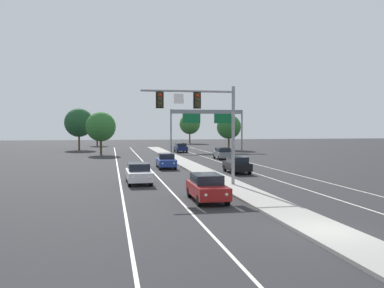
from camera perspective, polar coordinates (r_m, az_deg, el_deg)
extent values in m
plane|color=#28282B|center=(18.48, 17.83, -11.47)|extent=(260.00, 260.00, 0.00)
cube|color=#9E9B93|center=(35.09, 3.50, -4.72)|extent=(2.40, 110.00, 0.15)
cube|color=silver|center=(41.15, -5.32, -3.79)|extent=(0.14, 100.00, 0.01)
cube|color=silver|center=(43.09, 7.24, -3.52)|extent=(0.14, 100.00, 0.01)
cube|color=silver|center=(40.96, -9.93, -3.84)|extent=(0.14, 100.00, 0.01)
cube|color=silver|center=(44.22, 11.31, -3.40)|extent=(0.14, 100.00, 0.01)
cylinder|color=gray|center=(31.10, 5.61, 1.16)|extent=(0.24, 0.24, 7.20)
cylinder|color=gray|center=(30.42, -0.55, 7.18)|extent=(6.78, 0.16, 0.16)
cube|color=black|center=(30.54, 0.69, 5.94)|extent=(0.56, 0.06, 1.20)
cube|color=#38330F|center=(30.50, 0.71, 5.94)|extent=(0.32, 0.32, 1.00)
sphere|color=red|center=(30.35, 0.78, 6.57)|extent=(0.22, 0.22, 0.22)
sphere|color=#282828|center=(30.33, 0.77, 5.96)|extent=(0.22, 0.22, 0.22)
sphere|color=#282828|center=(30.31, 0.77, 5.36)|extent=(0.22, 0.22, 0.22)
cube|color=black|center=(30.11, -4.39, 5.98)|extent=(0.56, 0.06, 1.20)
cube|color=#38330F|center=(30.07, -4.38, 5.99)|extent=(0.32, 0.32, 1.00)
sphere|color=red|center=(29.92, -4.35, 6.62)|extent=(0.22, 0.22, 0.22)
sphere|color=#282828|center=(29.90, -4.35, 6.01)|extent=(0.22, 0.22, 0.22)
sphere|color=#282828|center=(29.88, -4.34, 5.40)|extent=(0.22, 0.22, 0.22)
cube|color=white|center=(30.24, -1.81, 6.16)|extent=(0.70, 0.04, 0.70)
cube|color=maroon|center=(24.92, 2.09, -6.22)|extent=(1.82, 4.41, 0.70)
cube|color=black|center=(25.05, 1.98, -4.72)|extent=(1.60, 2.38, 0.56)
sphere|color=#EAE5C6|center=(22.96, 4.70, -6.84)|extent=(0.18, 0.18, 0.18)
sphere|color=#EAE5C6|center=(22.69, 1.87, -6.94)|extent=(0.18, 0.18, 0.18)
cylinder|color=black|center=(23.73, 4.79, -7.52)|extent=(0.22, 0.64, 0.64)
cylinder|color=black|center=(23.36, 0.97, -7.66)|extent=(0.22, 0.64, 0.64)
cylinder|color=black|center=(26.60, 3.06, -6.44)|extent=(0.22, 0.64, 0.64)
cylinder|color=black|center=(26.27, -0.35, -6.55)|extent=(0.22, 0.64, 0.64)
cube|color=silver|center=(32.77, -7.23, -4.18)|extent=(1.86, 4.42, 0.70)
cube|color=black|center=(32.93, -7.27, -3.05)|extent=(1.62, 2.40, 0.56)
sphere|color=#EAE5C6|center=(30.66, -5.84, -4.53)|extent=(0.18, 0.18, 0.18)
sphere|color=#EAE5C6|center=(30.57, -8.00, -4.56)|extent=(0.18, 0.18, 0.18)
cylinder|color=black|center=(31.41, -5.56, -5.10)|extent=(0.23, 0.64, 0.64)
cylinder|color=black|center=(31.28, -8.48, -5.15)|extent=(0.23, 0.64, 0.64)
cylinder|color=black|center=(34.37, -6.09, -4.47)|extent=(0.23, 0.64, 0.64)
cylinder|color=black|center=(34.25, -8.77, -4.50)|extent=(0.23, 0.64, 0.64)
cube|color=navy|center=(44.50, -3.54, -2.46)|extent=(1.90, 4.44, 0.70)
cube|color=black|center=(44.67, -3.57, -1.63)|extent=(1.64, 2.41, 0.56)
sphere|color=#EAE5C6|center=(42.40, -2.46, -2.63)|extent=(0.18, 0.18, 0.18)
sphere|color=#EAE5C6|center=(42.28, -4.01, -2.64)|extent=(0.18, 0.18, 0.18)
cylinder|color=black|center=(43.14, -2.27, -3.07)|extent=(0.23, 0.64, 0.64)
cylinder|color=black|center=(42.97, -4.39, -3.10)|extent=(0.23, 0.64, 0.64)
cylinder|color=black|center=(46.10, -2.75, -2.73)|extent=(0.23, 0.64, 0.64)
cylinder|color=black|center=(45.94, -4.73, -2.75)|extent=(0.23, 0.64, 0.64)
cube|color=black|center=(40.24, 6.09, -2.97)|extent=(1.93, 4.45, 0.70)
cube|color=black|center=(39.97, 6.18, -2.10)|extent=(1.65, 2.42, 0.56)
sphere|color=#EAE5C6|center=(42.19, 4.55, -2.66)|extent=(0.18, 0.18, 0.18)
sphere|color=#EAE5C6|center=(42.48, 6.06, -2.63)|extent=(0.18, 0.18, 0.18)
cylinder|color=black|center=(41.52, 4.47, -3.29)|extent=(0.24, 0.65, 0.64)
cylinder|color=black|center=(41.92, 6.60, -3.24)|extent=(0.24, 0.65, 0.64)
cylinder|color=black|center=(38.62, 5.53, -3.71)|extent=(0.24, 0.65, 0.64)
cylinder|color=black|center=(39.06, 7.80, -3.66)|extent=(0.24, 0.65, 0.64)
cube|color=slate|center=(57.09, 4.15, -1.41)|extent=(1.92, 4.45, 0.70)
cube|color=black|center=(56.84, 4.20, -0.79)|extent=(1.65, 2.42, 0.56)
sphere|color=#EAE5C6|center=(59.08, 3.11, -1.23)|extent=(0.18, 0.18, 0.18)
sphere|color=#EAE5C6|center=(59.33, 4.20, -1.22)|extent=(0.18, 0.18, 0.18)
cylinder|color=black|center=(58.39, 3.04, -1.67)|extent=(0.24, 0.65, 0.64)
cylinder|color=black|center=(58.75, 4.57, -1.65)|extent=(0.24, 0.65, 0.64)
cylinder|color=black|center=(55.47, 3.70, -1.88)|extent=(0.24, 0.65, 0.64)
cylinder|color=black|center=(55.85, 5.31, -1.85)|extent=(0.24, 0.65, 0.64)
cube|color=#141E4C|center=(73.01, -1.55, -0.59)|extent=(1.85, 4.42, 0.70)
cube|color=black|center=(72.76, -1.52, -0.11)|extent=(1.61, 2.39, 0.56)
sphere|color=#EAE5C6|center=(75.06, -2.28, -0.48)|extent=(0.18, 0.18, 0.18)
sphere|color=#EAE5C6|center=(75.25, -1.41, -0.47)|extent=(0.18, 0.18, 0.18)
cylinder|color=black|center=(74.37, -2.36, -0.81)|extent=(0.23, 0.64, 0.64)
cylinder|color=black|center=(74.64, -1.15, -0.80)|extent=(0.23, 0.64, 0.64)
cylinder|color=black|center=(71.42, -1.97, -0.94)|extent=(0.23, 0.64, 0.64)
cylinder|color=black|center=(71.70, -0.71, -0.93)|extent=(0.23, 0.64, 0.64)
cylinder|color=gray|center=(74.01, -2.87, 1.83)|extent=(0.28, 0.28, 7.50)
cylinder|color=gray|center=(76.92, 6.77, 1.84)|extent=(0.28, 0.28, 7.50)
cube|color=gray|center=(75.25, 2.05, 4.39)|extent=(13.00, 0.36, 0.70)
cube|color=#0F6033|center=(74.43, -0.07, 3.49)|extent=(3.20, 0.08, 1.70)
cube|color=#0F6033|center=(75.71, 4.20, 3.46)|extent=(3.20, 0.08, 1.70)
cylinder|color=#4C3823|center=(68.03, -12.23, -0.34)|extent=(0.36, 0.36, 2.57)
sphere|color=#2D6B2D|center=(67.96, -12.25, 2.32)|extent=(4.69, 4.69, 4.69)
cylinder|color=#4C3823|center=(81.30, 5.01, 0.12)|extent=(0.36, 0.36, 2.55)
sphere|color=#2D6B2D|center=(81.24, 5.01, 2.34)|extent=(4.66, 4.66, 4.66)
cylinder|color=#4C3823|center=(112.61, -0.31, 0.85)|extent=(0.36, 0.36, 3.01)
sphere|color=#387533|center=(112.57, -0.31, 2.74)|extent=(5.50, 5.50, 5.50)
cylinder|color=#4C3823|center=(100.60, -12.73, 0.42)|extent=(0.36, 0.36, 2.29)
sphere|color=#235623|center=(100.55, -12.74, 2.02)|extent=(4.19, 4.19, 4.19)
cylinder|color=#4C3823|center=(83.83, -15.05, 0.28)|extent=(0.36, 0.36, 3.02)
sphere|color=#1E4C28|center=(83.78, -15.07, 2.82)|extent=(5.52, 5.52, 5.52)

